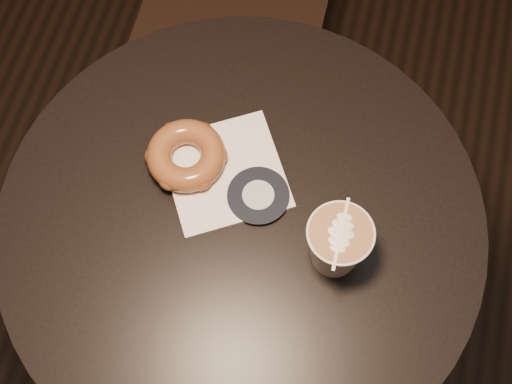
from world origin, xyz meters
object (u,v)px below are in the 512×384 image
pastry_bag (225,173)px  doughnut (186,155)px  cafe_table (243,261)px  latte_cup (337,245)px

pastry_bag → doughnut: bearing=145.7°
pastry_bag → cafe_table: bearing=-88.6°
pastry_bag → latte_cup: 0.20m
cafe_table → latte_cup: size_ratio=7.60×
cafe_table → pastry_bag: 0.22m
cafe_table → doughnut: size_ratio=6.53×
pastry_bag → latte_cup: bearing=-56.7°
latte_cup → cafe_table: bearing=170.2°
doughnut → latte_cup: size_ratio=1.16×
cafe_table → pastry_bag: bearing=122.5°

